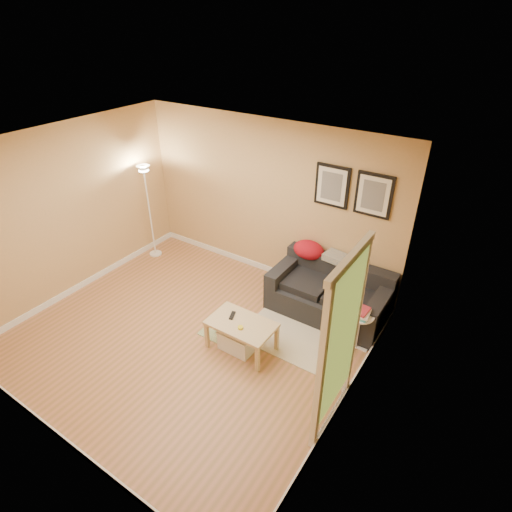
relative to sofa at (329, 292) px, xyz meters
name	(u,v)px	position (x,y,z in m)	size (l,w,h in m)	color
floor	(190,335)	(-1.38, -1.53, -0.38)	(4.50, 4.50, 0.00)	#B3714D
ceiling	(170,152)	(-1.38, -1.53, 2.23)	(4.50, 4.50, 0.00)	white
wall_back	(267,201)	(-1.38, 0.47, 0.92)	(4.50, 4.50, 0.00)	tan
wall_front	(29,352)	(-1.38, -3.53, 0.92)	(4.50, 4.50, 0.00)	tan
wall_left	(68,213)	(-3.63, -1.53, 0.92)	(4.00, 4.00, 0.00)	tan
wall_right	(353,321)	(0.87, -1.53, 0.92)	(4.00, 4.00, 0.00)	tan
baseboard_back	(266,268)	(-1.38, 0.46, -0.33)	(4.50, 0.02, 0.10)	white
baseboard_front	(64,439)	(-1.38, -3.52, -0.33)	(4.50, 0.02, 0.10)	white
baseboard_left	(87,282)	(-3.62, -1.53, -0.33)	(0.02, 4.00, 0.10)	white
baseboard_right	(339,405)	(0.86, -1.53, -0.33)	(0.02, 4.00, 0.10)	white
sofa	(329,292)	(0.00, 0.00, 0.00)	(1.70, 0.90, 0.75)	black
red_throw	(309,250)	(-0.52, 0.30, 0.40)	(0.48, 0.36, 0.28)	#AA0F25
plaid_throw	(338,258)	(-0.03, 0.31, 0.41)	(0.42, 0.26, 0.10)	tan
framed_print_left	(332,186)	(-0.30, 0.45, 1.43)	(0.50, 0.04, 0.60)	black
framed_print_right	(374,195)	(0.30, 0.45, 1.43)	(0.50, 0.04, 0.60)	black
area_rug	(288,337)	(-0.21, -0.80, -0.37)	(1.25, 0.85, 0.01)	beige
green_runner	(227,333)	(-0.96, -1.21, -0.37)	(0.70, 0.50, 0.01)	#668C4C
coffee_table	(242,336)	(-0.63, -1.33, -0.16)	(0.87, 0.53, 0.44)	tan
remote_control	(232,315)	(-0.81, -1.29, 0.07)	(0.05, 0.16, 0.02)	black
tape_roll	(240,328)	(-0.57, -1.43, 0.08)	(0.07, 0.07, 0.03)	yellow
storage_bin	(238,340)	(-0.67, -1.36, -0.23)	(0.47, 0.35, 0.29)	white
side_table	(357,331)	(0.64, -0.48, -0.09)	(0.37, 0.37, 0.57)	white
book_stack	(362,312)	(0.66, -0.49, 0.24)	(0.20, 0.26, 0.08)	teal
floor_lamp	(150,215)	(-3.38, -0.20, 0.43)	(0.22, 0.22, 1.71)	white
doorway	(339,349)	(0.82, -1.68, 0.65)	(0.12, 1.01, 2.13)	white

